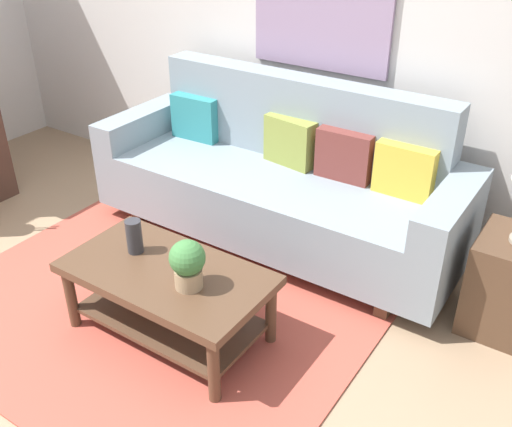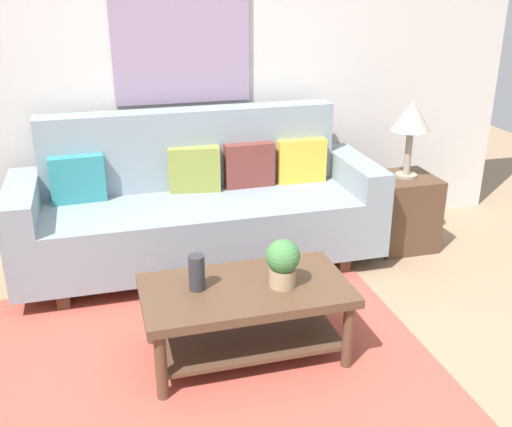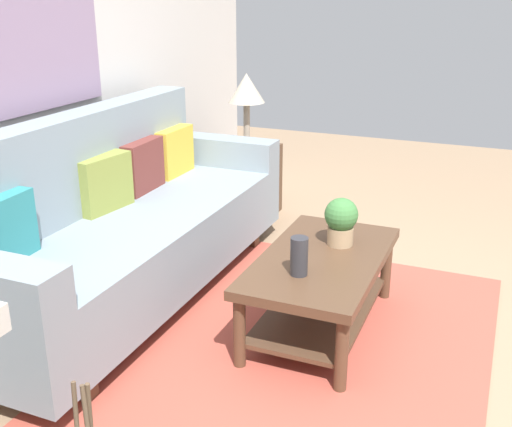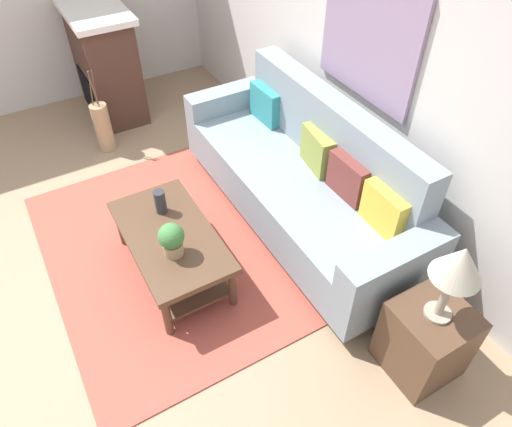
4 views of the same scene
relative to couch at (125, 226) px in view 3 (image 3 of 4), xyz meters
The scene contains 14 objects.
ground_plane 1.70m from the couch, 97.12° to the right, with size 9.72×9.72×0.00m, color #9E7F60.
wall_back 1.08m from the couch, 110.86° to the left, with size 5.72×0.10×2.70m, color silver.
area_rug 1.23m from the couch, 100.21° to the right, with size 2.45×1.86×0.01m, color #B24C3D.
couch is the anchor object (origin of this frame).
throw_pillow_teal 0.84m from the couch, behind, with size 0.36×0.12×0.32m, color teal.
throw_pillow_olive 0.28m from the couch, 90.00° to the left, with size 0.36×0.12×0.32m, color olive.
throw_pillow_maroon 0.49m from the couch, 17.29° to the left, with size 0.36×0.12×0.32m, color brown.
throw_pillow_mustard 0.84m from the couch, ahead, with size 0.36×0.12×0.32m, color gold.
coffee_table 1.18m from the couch, 88.27° to the right, with size 1.10×0.60×0.43m.
tabletop_vase 1.16m from the couch, 100.70° to the right, with size 0.09×0.09×0.19m, color #2D2D33.
potted_plant_tabletop 1.25m from the couch, 79.52° to the right, with size 0.18×0.18×0.26m.
side_table 1.56m from the couch, ahead, with size 0.44×0.44×0.56m, color #513826.
table_lamp 1.65m from the couch, ahead, with size 0.28×0.28×0.57m.
framed_painting 1.17m from the couch, 90.00° to the left, with size 0.98×0.03×0.84m, color gray.
Camera 3 is at (-2.61, -0.37, 1.74)m, focal length 43.68 mm.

